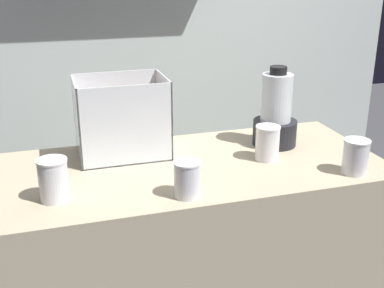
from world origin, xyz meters
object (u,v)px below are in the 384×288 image
(juice_cup_pomegranate_right, at_px, (355,158))
(juice_cup_mango_left, at_px, (187,181))
(blender_pitcher, at_px, (276,115))
(juice_cup_pomegranate_far_left, at_px, (54,182))
(carrot_display_bin, at_px, (123,130))
(juice_cup_pomegranate_middle, at_px, (267,144))

(juice_cup_pomegranate_right, bearing_deg, juice_cup_mango_left, -179.76)
(blender_pitcher, relative_size, juice_cup_pomegranate_far_left, 2.35)
(juice_cup_pomegranate_far_left, bearing_deg, juice_cup_pomegranate_right, -5.32)
(juice_cup_mango_left, xyz_separation_m, juice_cup_pomegranate_right, (0.61, 0.00, 0.00))
(carrot_display_bin, height_order, juice_cup_pomegranate_middle, carrot_display_bin)
(juice_cup_pomegranate_middle, bearing_deg, carrot_display_bin, 157.05)
(juice_cup_pomegranate_middle, distance_m, juice_cup_pomegranate_right, 0.31)
(carrot_display_bin, distance_m, juice_cup_mango_left, 0.44)
(juice_cup_pomegranate_far_left, xyz_separation_m, juice_cup_mango_left, (0.40, -0.10, -0.01))
(blender_pitcher, distance_m, juice_cup_mango_left, 0.58)
(juice_cup_pomegranate_far_left, distance_m, juice_cup_pomegranate_right, 1.01)
(blender_pitcher, relative_size, juice_cup_mango_left, 2.70)
(juice_cup_pomegranate_far_left, height_order, juice_cup_mango_left, juice_cup_pomegranate_far_left)
(blender_pitcher, bearing_deg, juice_cup_mango_left, -143.50)
(carrot_display_bin, height_order, blender_pitcher, blender_pitcher)
(carrot_display_bin, bearing_deg, juice_cup_pomegranate_middle, -22.95)
(carrot_display_bin, xyz_separation_m, juice_cup_mango_left, (0.13, -0.42, -0.04))
(carrot_display_bin, distance_m, juice_cup_pomegranate_far_left, 0.42)
(juice_cup_mango_left, bearing_deg, juice_cup_pomegranate_middle, 29.33)
(juice_cup_pomegranate_middle, bearing_deg, juice_cup_pomegranate_far_left, -171.76)
(carrot_display_bin, bearing_deg, juice_cup_mango_left, -72.86)
(juice_cup_pomegranate_far_left, bearing_deg, carrot_display_bin, 50.07)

